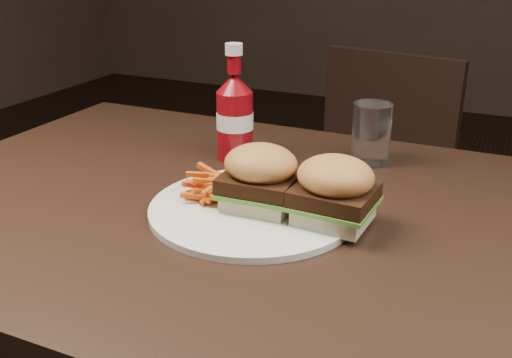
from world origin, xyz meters
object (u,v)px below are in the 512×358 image
at_px(ketchup_bottle, 235,127).
at_px(tumbler, 371,133).
at_px(plate, 253,209).
at_px(dining_table, 255,217).
at_px(chair_far, 407,183).

relative_size(ketchup_bottle, tumbler, 1.20).
xyz_separation_m(plate, ketchup_bottle, (-0.13, 0.20, 0.06)).
xyz_separation_m(dining_table, tumbler, (0.11, 0.26, 0.08)).
height_order(plate, tumbler, tumbler).
height_order(chair_far, tumbler, tumbler).
bearing_deg(chair_far, dining_table, 97.73).
distance_m(plate, ketchup_bottle, 0.24).
height_order(plate, ketchup_bottle, ketchup_bottle).
distance_m(chair_far, ketchup_bottle, 0.90).
relative_size(dining_table, tumbler, 10.93).
bearing_deg(plate, tumbler, 69.90).
height_order(ketchup_bottle, tumbler, ketchup_bottle).
bearing_deg(tumbler, plate, -110.10).
distance_m(ketchup_bottle, tumbler, 0.25).
distance_m(dining_table, plate, 0.03).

